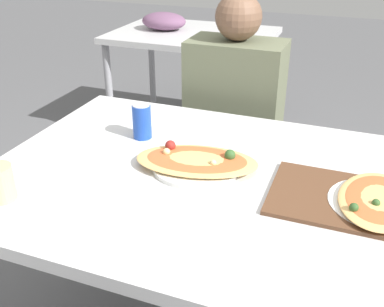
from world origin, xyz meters
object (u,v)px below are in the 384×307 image
Objects in this scene: dining_table at (189,190)px; drink_glass at (0,183)px; chair_far_seated at (238,139)px; pizza_main at (197,162)px; person_seated at (234,106)px; soda_can at (142,121)px; pizza_second at (379,202)px.

drink_glass reaches higher than dining_table.
pizza_main is at bearing 95.22° from chair_far_seated.
person_seated is 0.69m from pizza_main.
drink_glass is (-0.45, -0.36, 0.03)m from pizza_main.
chair_far_seated is 6.73× the size of soda_can.
pizza_second is at bearing -4.11° from pizza_main.
pizza_second is at bearing -12.51° from soda_can.
chair_far_seated is at bearing 126.45° from pizza_second.
soda_can is 0.39× the size of pizza_second.
drink_glass is (-0.37, -1.15, 0.32)m from chair_far_seated.
soda_can is 1.23× the size of drink_glass.
soda_can is at bearing 74.03° from chair_far_seated.
pizza_second is (0.61, -0.83, 0.29)m from chair_far_seated.
chair_far_seated is at bearing -90.00° from person_seated.
pizza_main and pizza_second have the same top height.
chair_far_seated is at bearing 95.22° from pizza_main.
pizza_second is at bearing 126.45° from chair_far_seated.
drink_glass is (-0.37, -1.04, 0.10)m from person_seated.
pizza_main is 1.30× the size of pizza_second.
drink_glass reaches higher than pizza_main.
drink_glass is at bearing 70.21° from person_seated.
person_seated is 3.70× the size of pizza_second.
pizza_main is 3.35× the size of soda_can.
pizza_second is (0.61, -0.72, 0.07)m from person_seated.
person_seated is 2.84× the size of pizza_main.
dining_table is at bearing -35.28° from soda_can.
drink_glass is 1.04m from pizza_second.
soda_can is 0.82m from pizza_second.
person_seated is at bearing 70.21° from drink_glass.
dining_table is at bearing -109.01° from pizza_main.
pizza_main is 0.30m from soda_can.
soda_can is (-0.19, -0.54, 0.11)m from person_seated.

